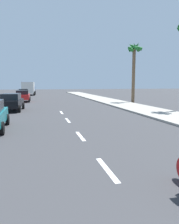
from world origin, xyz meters
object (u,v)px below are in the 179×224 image
object	(u,v)px
parked_car_red	(23,96)
delivery_truck	(29,88)
palm_tree_far	(134,57)
parked_car_white	(24,93)
parked_car_black	(12,102)

from	to	relation	value
parked_car_red	delivery_truck	bearing A→B (deg)	89.35
palm_tree_far	parked_car_white	bearing A→B (deg)	137.76
parked_car_red	parked_car_white	world-z (taller)	same
parked_car_black	parked_car_red	size ratio (longest dim) A/B	0.96
delivery_truck	parked_car_white	bearing A→B (deg)	-90.61
parked_car_white	parked_car_black	bearing A→B (deg)	-90.94
palm_tree_far	delivery_truck	bearing A→B (deg)	121.76
delivery_truck	parked_car_black	bearing A→B (deg)	-88.79
parked_car_black	palm_tree_far	xyz separation A→B (m)	(14.16, 5.08, 4.94)
parked_car_black	delivery_truck	xyz separation A→B (m)	(0.28, 27.50, 0.67)
parked_car_black	parked_car_white	size ratio (longest dim) A/B	0.99
parked_car_black	palm_tree_far	size ratio (longest dim) A/B	0.52
parked_car_black	palm_tree_far	distance (m)	15.83
parked_car_red	palm_tree_far	distance (m)	15.58
delivery_truck	palm_tree_far	size ratio (longest dim) A/B	0.82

